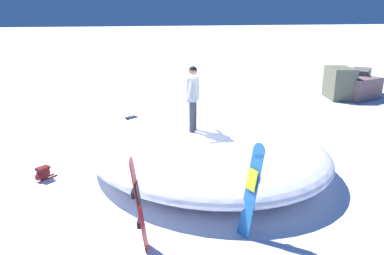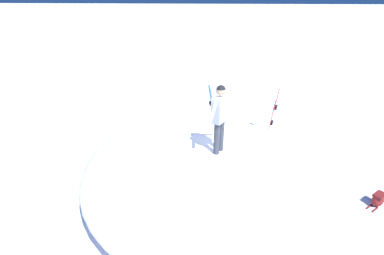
{
  "view_description": "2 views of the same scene",
  "coord_description": "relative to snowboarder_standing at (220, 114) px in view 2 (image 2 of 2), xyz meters",
  "views": [
    {
      "loc": [
        -8.14,
        2.53,
        3.86
      ],
      "look_at": [
        -0.03,
        0.21,
        1.26
      ],
      "focal_mm": 34.39,
      "sensor_mm": 36.0,
      "label": 1
    },
    {
      "loc": [
        6.34,
        -0.06,
        4.48
      ],
      "look_at": [
        0.64,
        -0.53,
        1.78
      ],
      "focal_mm": 27.07,
      "sensor_mm": 36.0,
      "label": 2
    }
  ],
  "objects": [
    {
      "name": "ground",
      "position": [
        -0.37,
        -0.07,
        -2.01
      ],
      "size": [
        240.0,
        240.0,
        0.0
      ],
      "primitive_type": "plane",
      "color": "white"
    },
    {
      "name": "snow_mound",
      "position": [
        0.05,
        -0.32,
        -1.48
      ],
      "size": [
        8.48,
        8.13,
        1.05
      ],
      "primitive_type": "ellipsoid",
      "rotation": [
        0.0,
        0.0,
        0.48
      ],
      "color": "white",
      "rests_on": "ground"
    },
    {
      "name": "snowboarder_standing",
      "position": [
        0.0,
        0.0,
        0.0
      ],
      "size": [
        0.9,
        0.55,
        1.62
      ],
      "color": "#333842",
      "rests_on": "snow_mound"
    },
    {
      "name": "snowboard_primary_upright",
      "position": [
        -3.12,
        -0.18,
        -1.1
      ],
      "size": [
        0.37,
        0.39,
        1.74
      ],
      "color": "#2672BF",
      "rests_on": "ground"
    },
    {
      "name": "snowboard_secondary_upright",
      "position": [
        -3.04,
        1.82,
        -1.13
      ],
      "size": [
        0.32,
        0.29,
        1.69
      ],
      "color": "red",
      "rests_on": "ground"
    },
    {
      "name": "backpack_far",
      "position": [
        0.36,
        3.69,
        -1.84
      ],
      "size": [
        0.47,
        0.52,
        0.33
      ],
      "color": "maroon",
      "rests_on": "ground"
    }
  ]
}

